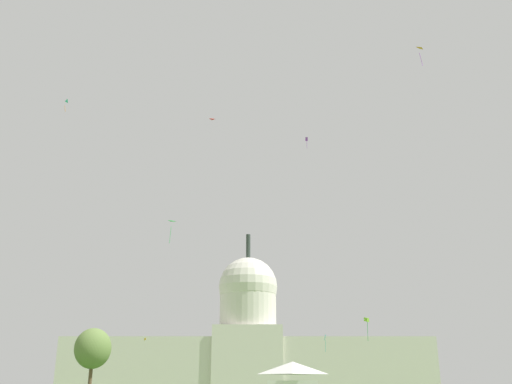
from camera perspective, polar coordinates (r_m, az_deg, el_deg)
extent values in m
cube|color=beige|center=(232.48, -10.20, -16.67)|extent=(70.78, 23.59, 18.87)
cube|color=beige|center=(231.49, 8.12, -16.77)|extent=(70.78, 23.59, 18.87)
cube|color=beige|center=(229.34, -1.06, -16.39)|extent=(26.55, 25.95, 23.13)
cylinder|color=beige|center=(230.97, -1.03, -11.52)|extent=(22.53, 22.53, 16.13)
sphere|color=beige|center=(232.12, -1.02, -9.55)|extent=(23.68, 23.68, 23.68)
cylinder|color=#2D3833|center=(235.39, -0.99, -5.50)|extent=(1.80, 1.80, 9.99)
pyramid|color=white|center=(80.63, 3.50, -17.30)|extent=(7.36, 6.87, 1.64)
cylinder|color=brown|center=(129.86, -16.60, -17.50)|extent=(0.76, 0.76, 6.78)
ellipsoid|color=olive|center=(130.04, -16.35, -14.90)|extent=(10.60, 10.55, 8.48)
cube|color=teal|center=(154.65, 6.77, -14.36)|extent=(0.48, 0.74, 1.46)
cylinder|color=teal|center=(154.51, 6.83, -15.19)|extent=(0.15, 0.37, 3.01)
cube|color=gold|center=(200.61, -11.35, -14.35)|extent=(0.87, 0.88, 0.93)
cube|color=purple|center=(141.86, 4.94, 5.34)|extent=(0.57, 0.55, 0.97)
cylinder|color=purple|center=(141.27, 4.96, 4.79)|extent=(0.11, 0.21, 1.97)
pyramid|color=green|center=(106.60, -8.80, -3.13)|extent=(1.46, 1.19, 0.11)
cylinder|color=green|center=(105.75, -8.85, -4.29)|extent=(0.20, 0.43, 3.25)
pyramid|color=red|center=(128.00, -4.68, 7.12)|extent=(1.16, 0.83, 0.17)
cube|color=#8CD133|center=(101.15, 10.88, -12.64)|extent=(0.97, 0.96, 0.46)
cube|color=#8CD133|center=(101.19, 10.87, -12.45)|extent=(0.97, 0.96, 0.46)
cylinder|color=green|center=(101.01, 10.99, -13.63)|extent=(0.08, 0.51, 3.19)
pyramid|color=#33BCDB|center=(129.21, -18.94, 8.56)|extent=(0.97, 1.60, 0.27)
cylinder|color=orange|center=(128.60, -18.91, 8.00)|extent=(0.27, 0.29, 1.45)
pyramid|color=orange|center=(105.26, 16.21, 13.70)|extent=(1.44, 1.16, 0.27)
cylinder|color=purple|center=(104.35, 16.14, 12.71)|extent=(0.30, 0.39, 2.79)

